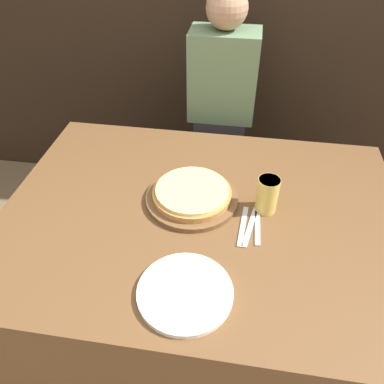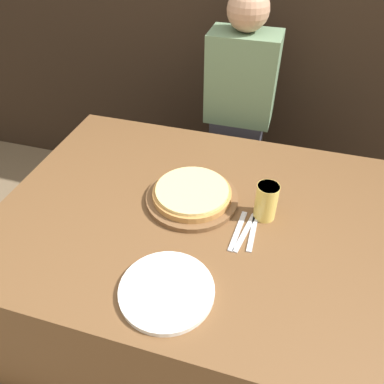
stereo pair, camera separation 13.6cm
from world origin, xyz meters
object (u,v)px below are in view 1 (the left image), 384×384
(pizza_on_board, at_px, (192,195))
(fork, at_px, (243,226))
(spoon, at_px, (257,228))
(dinner_knife, at_px, (250,227))
(beer_glass, at_px, (267,194))
(dinner_plate, at_px, (184,292))
(diner_person, at_px, (220,125))

(pizza_on_board, height_order, fork, pizza_on_board)
(fork, xyz_separation_m, spoon, (0.05, -0.00, 0.00))
(fork, relative_size, dinner_knife, 1.00)
(beer_glass, xyz_separation_m, fork, (-0.07, -0.10, -0.07))
(fork, bearing_deg, dinner_plate, -117.40)
(pizza_on_board, relative_size, fork, 1.76)
(beer_glass, relative_size, dinner_knife, 0.71)
(pizza_on_board, bearing_deg, dinner_plate, -84.40)
(diner_person, bearing_deg, spoon, -75.82)
(beer_glass, distance_m, dinner_plate, 0.46)
(pizza_on_board, bearing_deg, beer_glass, -1.68)
(beer_glass, height_order, dinner_knife, beer_glass)
(pizza_on_board, xyz_separation_m, dinner_knife, (0.22, -0.11, -0.02))
(spoon, bearing_deg, fork, 180.00)
(dinner_knife, distance_m, spoon, 0.02)
(dinner_plate, bearing_deg, diner_person, 89.85)
(dinner_knife, bearing_deg, diner_person, 102.48)
(dinner_plate, distance_m, fork, 0.34)
(pizza_on_board, distance_m, dinner_plate, 0.41)
(dinner_plate, relative_size, diner_person, 0.21)
(pizza_on_board, xyz_separation_m, beer_glass, (0.27, -0.01, 0.05))
(fork, bearing_deg, dinner_knife, -0.00)
(beer_glass, xyz_separation_m, diner_person, (-0.23, 0.70, -0.15))
(fork, xyz_separation_m, diner_person, (-0.15, 0.80, -0.08))
(fork, relative_size, spoon, 1.18)
(dinner_knife, xyz_separation_m, spoon, (0.02, 0.00, 0.00))
(dinner_knife, relative_size, diner_person, 0.15)
(pizza_on_board, xyz_separation_m, diner_person, (0.04, 0.69, -0.10))
(dinner_knife, distance_m, diner_person, 0.82)
(diner_person, bearing_deg, beer_glass, -72.10)
(spoon, height_order, diner_person, diner_person)
(spoon, bearing_deg, dinner_knife, 180.00)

